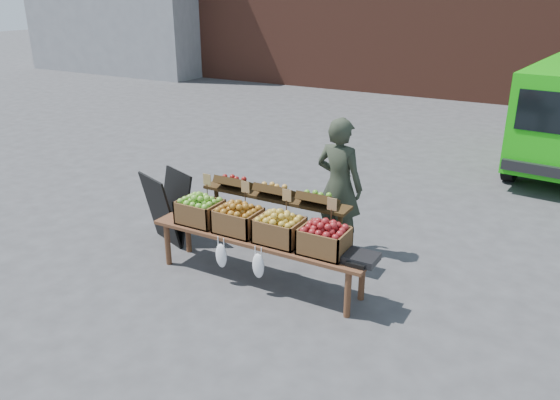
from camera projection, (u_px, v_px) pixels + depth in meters
The scene contains 10 objects.
ground at pixel (214, 291), 6.22m from camera, with size 80.00×80.00×0.00m, color #434346.
vendor at pixel (339, 186), 6.90m from camera, with size 0.65×0.42×1.77m, color #2C3325.
chalkboard_sign at pixel (167, 208), 7.28m from camera, with size 0.64×0.35×0.98m, color black, non-canonical shape.
back_table at pixel (275, 216), 6.93m from camera, with size 2.10×0.44×1.04m, color #362410, non-canonical shape.
display_bench at pixel (259, 259), 6.34m from camera, with size 2.70×0.56×0.57m, color #57331F, non-canonical shape.
crate_golden_apples at pixel (200, 212), 6.56m from camera, with size 0.50×0.40×0.28m, color #539528, non-canonical shape.
crate_russet_pears at pixel (238, 221), 6.31m from camera, with size 0.50×0.40×0.28m, color #9A5E18, non-canonical shape.
crate_red_apples at pixel (279, 230), 6.06m from camera, with size 0.50×0.40×0.28m, color gold, non-canonical shape.
crate_green_apples at pixel (324, 241), 5.81m from camera, with size 0.50×0.40×0.28m, color maroon, non-canonical shape.
weighing_scale at pixel (361, 258), 5.65m from camera, with size 0.34×0.30×0.08m, color black.
Camera 1 is at (3.32, -4.35, 3.20)m, focal length 35.00 mm.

